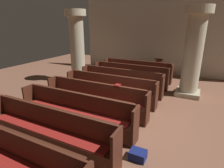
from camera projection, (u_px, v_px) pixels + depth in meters
The scene contains 15 objects.
ground_plane at pixel (120, 116), 5.86m from camera, with size 19.20×19.20×0.00m, color brown.
back_wall at pixel (164, 34), 10.32m from camera, with size 10.00×0.16×4.50m, color beige.
pew_row_0 at pixel (137, 70), 9.57m from camera, with size 3.64×0.47×0.98m.
pew_row_1 at pixel (129, 75), 8.67m from camera, with size 3.64×0.46×0.98m.
pew_row_2 at pixel (121, 80), 7.78m from camera, with size 3.64×0.46×0.98m.
pew_row_3 at pixel (109, 88), 6.89m from camera, with size 3.64×0.47×0.98m.
pew_row_4 at pixel (95, 97), 6.00m from camera, with size 3.64×0.46×0.98m.
pew_row_5 at pixel (75, 110), 5.10m from camera, with size 3.64×0.46×0.98m.
pew_row_6 at pixel (47, 128), 4.21m from camera, with size 3.64×0.47×0.98m.
pew_row_7 at pixel (4, 157), 3.32m from camera, with size 3.64×0.46×0.98m.
pillar_aisle_side at pixel (193, 51), 7.03m from camera, with size 1.01×1.01×3.47m.
pillar_far_side at pixel (77, 46), 8.93m from camera, with size 1.01×1.01×3.47m.
lectern at pixel (158, 69), 10.00m from camera, with size 0.48×0.45×1.08m.
hymn_book at pixel (118, 85), 5.69m from camera, with size 0.17×0.21×0.03m, color maroon.
kneeler_box_navy at pixel (138, 155), 3.96m from camera, with size 0.35×0.29×0.20m, color navy.
Camera 1 is at (2.10, -4.81, 2.83)m, focal length 29.07 mm.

